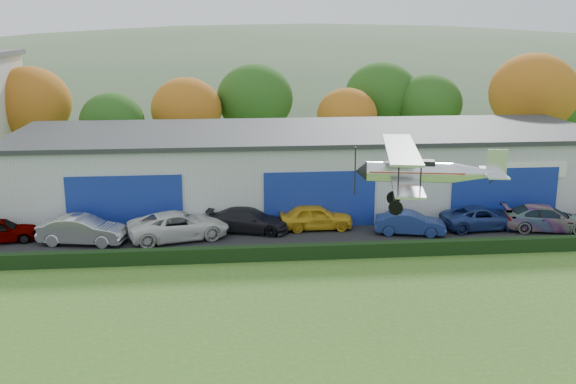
{
  "coord_description": "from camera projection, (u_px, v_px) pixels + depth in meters",
  "views": [
    {
      "loc": [
        -0.97,
        -18.53,
        12.51
      ],
      "look_at": [
        1.95,
        11.25,
        5.04
      ],
      "focal_mm": 42.11,
      "sensor_mm": 36.0,
      "label": 1
    }
  ],
  "objects": [
    {
      "name": "apron",
      "position": [
        289.0,
        232.0,
        41.57
      ],
      "size": [
        48.0,
        9.0,
        0.05
      ],
      "primitive_type": "cube",
      "color": "black",
      "rests_on": "ground"
    },
    {
      "name": "hedge",
      "position": [
        298.0,
        252.0,
        36.84
      ],
      "size": [
        46.0,
        0.6,
        0.8
      ],
      "primitive_type": "cube",
      "color": "black",
      "rests_on": "ground"
    },
    {
      "name": "hangar",
      "position": [
        308.0,
        167.0,
        47.86
      ],
      "size": [
        40.6,
        12.6,
        5.3
      ],
      "color": "#B2B7BC",
      "rests_on": "ground"
    },
    {
      "name": "tree_belt",
      "position": [
        243.0,
        105.0,
        58.96
      ],
      "size": [
        75.7,
        13.22,
        10.12
      ],
      "color": "#3D2614",
      "rests_on": "ground"
    },
    {
      "name": "distant_hills",
      "position": [
        208.0,
        135.0,
        158.93
      ],
      "size": [
        430.0,
        196.0,
        56.0
      ],
      "color": "#4C6642",
      "rests_on": "ground"
    },
    {
      "name": "car_0",
      "position": [
        0.0,
        230.0,
        39.48
      ],
      "size": [
        4.44,
        2.41,
        1.43
      ],
      "primitive_type": "imported",
      "rotation": [
        0.0,
        0.0,
        1.75
      ],
      "color": "gray",
      "rests_on": "apron"
    },
    {
      "name": "car_1",
      "position": [
        82.0,
        230.0,
        39.17
      ],
      "size": [
        5.25,
        2.63,
        1.65
      ],
      "primitive_type": "imported",
      "rotation": [
        0.0,
        0.0,
        1.39
      ],
      "color": "silver",
      "rests_on": "apron"
    },
    {
      "name": "car_2",
      "position": [
        179.0,
        226.0,
        40.01
      ],
      "size": [
        6.45,
        4.25,
        1.65
      ],
      "primitive_type": "imported",
      "rotation": [
        0.0,
        0.0,
        1.85
      ],
      "color": "silver",
      "rests_on": "apron"
    },
    {
      "name": "car_3",
      "position": [
        249.0,
        220.0,
        41.47
      ],
      "size": [
        5.4,
        3.41,
        1.46
      ],
      "primitive_type": "imported",
      "rotation": [
        0.0,
        0.0,
        1.28
      ],
      "color": "black",
      "rests_on": "apron"
    },
    {
      "name": "car_4",
      "position": [
        316.0,
        217.0,
        41.99
      ],
      "size": [
        4.59,
        1.88,
        1.56
      ],
      "primitive_type": "imported",
      "rotation": [
        0.0,
        0.0,
        1.58
      ],
      "color": "gold",
      "rests_on": "apron"
    },
    {
      "name": "car_5",
      "position": [
        410.0,
        223.0,
        40.96
      ],
      "size": [
        4.48,
        2.42,
        1.4
      ],
      "primitive_type": "imported",
      "rotation": [
        0.0,
        0.0,
        1.34
      ],
      "color": "navy",
      "rests_on": "apron"
    },
    {
      "name": "car_6",
      "position": [
        482.0,
        218.0,
        42.07
      ],
      "size": [
        5.21,
        2.72,
        1.4
      ],
      "primitive_type": "imported",
      "rotation": [
        0.0,
        0.0,
        1.65
      ],
      "color": "navy",
      "rests_on": "apron"
    },
    {
      "name": "car_7",
      "position": [
        547.0,
        218.0,
        41.73
      ],
      "size": [
        5.68,
        3.16,
        1.56
      ],
      "primitive_type": "imported",
      "rotation": [
        0.0,
        0.0,
        1.38
      ],
      "color": "gray",
      "rests_on": "apron"
    },
    {
      "name": "biplane",
      "position": [
        423.0,
        170.0,
        28.16
      ],
      "size": [
        6.31,
        7.2,
        2.68
      ],
      "rotation": [
        0.0,
        0.0,
        -0.19
      ],
      "color": "silver"
    }
  ]
}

